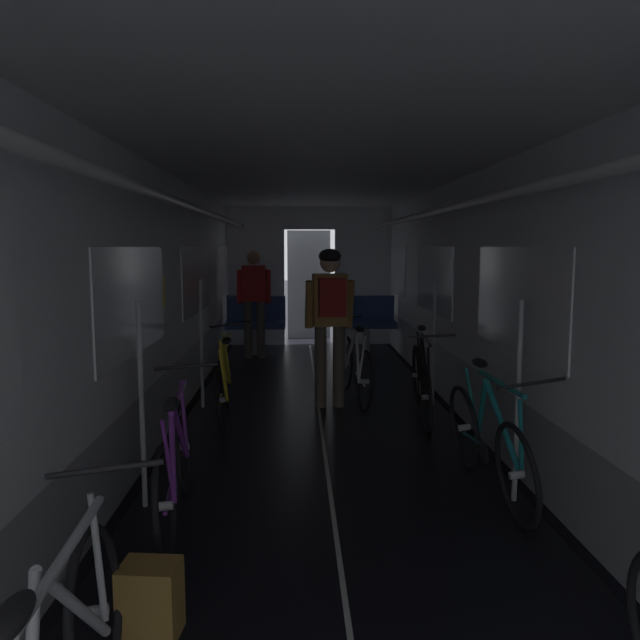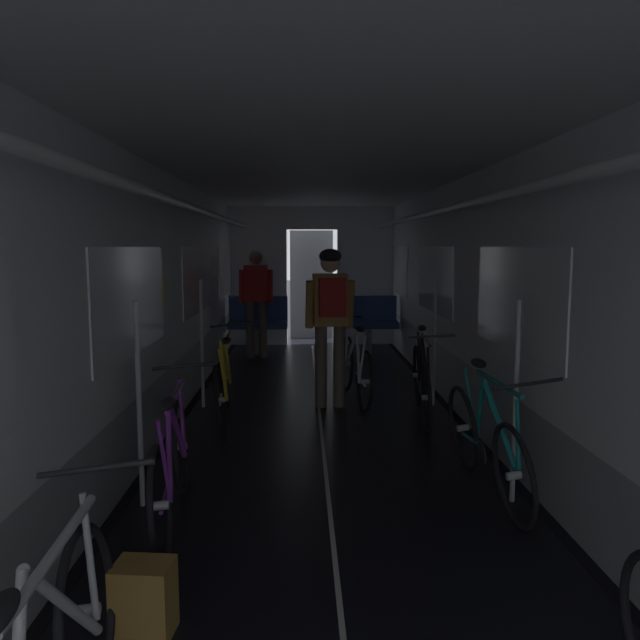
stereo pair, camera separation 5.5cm
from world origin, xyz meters
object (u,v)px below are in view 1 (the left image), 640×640
Objects in this scene: bench_seat_far_right at (366,319)px; bicycle_purple at (175,466)px; backpack_on_floor at (151,600)px; bicycle_black at (422,380)px; bicycle_teal at (488,441)px; bicycle_white_in_aisle at (355,368)px; bench_seat_far_left at (256,319)px; bicycle_yellow at (223,383)px; person_cyclist_aisle at (330,310)px; person_standing_near_bench at (254,296)px.

bicycle_purple is at bearing -106.93° from bench_seat_far_right.
bicycle_black is at bearing 61.20° from backpack_on_floor.
bicycle_white_in_aisle is (-0.70, 2.68, 0.00)m from bicycle_teal.
bench_seat_far_left is 1.00× the size of bench_seat_far_right.
bicycle_white_in_aisle is at bearing 104.58° from bicycle_teal.
bicycle_yellow reaches higher than bicycle_purple.
bench_seat_far_right is 5.85m from bicycle_teal.
bench_seat_far_right reaches higher than bicycle_black.
bicycle_white_in_aisle is (0.30, 0.26, -0.69)m from person_cyclist_aisle.
bench_seat_far_right is at bearing 64.26° from bicycle_yellow.
bench_seat_far_left is 0.58× the size of bicycle_yellow.
person_cyclist_aisle is 3.22m from person_standing_near_bench.
person_cyclist_aisle is at bearing 68.19° from bicycle_purple.
bicycle_purple is 0.98× the size of person_cyclist_aisle.
bicycle_teal reaches higher than backpack_on_floor.
bicycle_teal is (2.02, -5.84, -0.19)m from bench_seat_far_left.
bench_seat_far_left is 0.58× the size of person_standing_near_bench.
person_standing_near_bench is at bearing 108.59° from person_cyclist_aisle.
person_cyclist_aisle is at bearing -71.41° from person_standing_near_bench.
bench_seat_far_right is at bearing 73.07° from bicycle_purple.
bench_seat_far_left is 0.58× the size of bicycle_purple.
bench_seat_far_left is at bearing 90.41° from person_standing_near_bench.
bicycle_yellow is 1.00× the size of bicycle_purple.
bicycle_teal is 2.86m from bicycle_yellow.
bicycle_purple is at bearing -169.09° from bicycle_teal.
bicycle_black reaches higher than backpack_on_floor.
person_cyclist_aisle is at bearing 23.09° from bicycle_yellow.
person_standing_near_bench reaches higher than bicycle_white_in_aisle.
bicycle_white_in_aisle is at bearing 65.21° from bicycle_purple.
bench_seat_far_right is 0.58× the size of bicycle_black.
bicycle_black is 0.93m from bicycle_white_in_aisle.
backpack_on_floor is (0.08, -3.49, -0.21)m from bicycle_yellow.
bench_seat_far_right is 0.58× the size of bicycle_purple.
bench_seat_far_right is 0.58× the size of person_standing_near_bench.
person_cyclist_aisle reaches higher than bicycle_teal.
person_standing_near_bench is at bearing 88.67° from bicycle_yellow.
person_standing_near_bench is (0.08, 3.52, 0.59)m from bicycle_yellow.
bicycle_black is 1.00× the size of person_standing_near_bench.
bicycle_white_in_aisle is (-0.63, 0.68, -0.00)m from bicycle_black.
bicycle_white_in_aisle is (1.32, -3.16, -0.18)m from bench_seat_far_left.
bicycle_yellow reaches higher than bicycle_white_in_aisle.
bench_seat_far_left reaches higher than bicycle_white_in_aisle.
bench_seat_far_right is at bearing 0.00° from bench_seat_far_left.
person_cyclist_aisle is (1.11, 0.47, 0.69)m from bicycle_yellow.
bicycle_teal is 0.98× the size of person_cyclist_aisle.
bench_seat_far_left and bicycle_teal have the same top height.
bench_seat_far_left is at bearing 112.71° from bicycle_white_in_aisle.
bench_seat_far_right is 6.54m from bicycle_purple.
person_standing_near_bench is (-1.95, 3.47, 0.59)m from bicycle_black.
bicycle_white_in_aisle is (-0.48, -3.16, -0.18)m from bench_seat_far_right.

